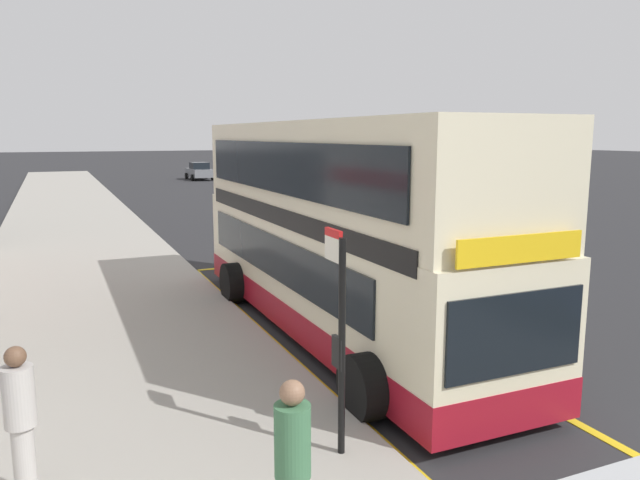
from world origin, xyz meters
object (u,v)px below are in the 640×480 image
at_px(double_decker_bus, 335,235).
at_px(pedestrian_further_back, 293,465).
at_px(parked_car_black_kerbside, 308,208).
at_px(pedestrian_waiting_near_sign, 20,417).
at_px(bus_stop_sign, 339,326).
at_px(parked_car_grey_behind, 199,171).

xyz_separation_m(double_decker_bus, pedestrian_further_back, (-3.51, -6.55, -0.93)).
relative_size(parked_car_black_kerbside, pedestrian_waiting_near_sign, 2.38).
bearing_deg(pedestrian_further_back, bus_stop_sign, 53.03).
bearing_deg(double_decker_bus, parked_car_black_kerbside, 69.47).
relative_size(bus_stop_sign, pedestrian_further_back, 1.56).
xyz_separation_m(bus_stop_sign, parked_car_grey_behind, (9.57, 50.27, -1.00)).
bearing_deg(parked_car_grey_behind, parked_car_black_kerbside, -92.29).
bearing_deg(pedestrian_waiting_near_sign, parked_car_black_kerbside, 59.16).
relative_size(bus_stop_sign, parked_car_black_kerbside, 0.68).
relative_size(pedestrian_waiting_near_sign, pedestrian_further_back, 0.97).
height_order(bus_stop_sign, parked_car_black_kerbside, bus_stop_sign).
xyz_separation_m(double_decker_bus, parked_car_grey_behind, (7.36, 45.44, -1.27)).
xyz_separation_m(bus_stop_sign, pedestrian_waiting_near_sign, (-3.64, 0.45, -0.69)).
bearing_deg(parked_car_grey_behind, bus_stop_sign, -99.52).
bearing_deg(bus_stop_sign, parked_car_black_kerbside, 68.44).
relative_size(parked_car_grey_behind, pedestrian_waiting_near_sign, 2.38).
height_order(bus_stop_sign, pedestrian_waiting_near_sign, bus_stop_sign).
height_order(bus_stop_sign, parked_car_grey_behind, bus_stop_sign).
bearing_deg(pedestrian_further_back, parked_car_black_kerbside, 67.00).
relative_size(bus_stop_sign, parked_car_grey_behind, 0.68).
bearing_deg(parked_car_grey_behind, double_decker_bus, -97.94).
bearing_deg(parked_car_black_kerbside, double_decker_bus, 69.62).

